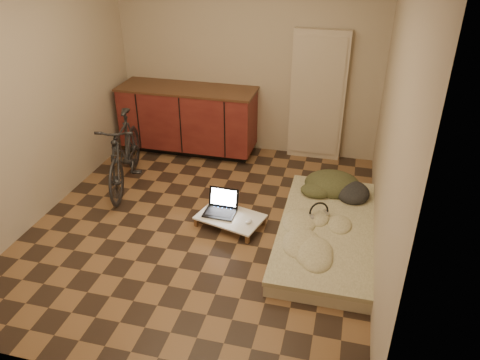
% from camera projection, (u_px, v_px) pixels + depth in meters
% --- Properties ---
extents(room_shell, '(3.50, 4.00, 2.60)m').
position_uv_depth(room_shell, '(198.00, 109.00, 4.37)').
color(room_shell, brown).
rests_on(room_shell, ground).
extents(cabinets, '(1.84, 0.62, 0.91)m').
position_uv_depth(cabinets, '(188.00, 119.00, 6.38)').
color(cabinets, black).
rests_on(cabinets, ground).
extents(appliance_panel, '(0.70, 0.10, 1.70)m').
position_uv_depth(appliance_panel, '(318.00, 97.00, 6.03)').
color(appliance_panel, beige).
rests_on(appliance_panel, ground).
extents(bicycle, '(0.78, 1.57, 0.97)m').
position_uv_depth(bicycle, '(124.00, 149.00, 5.51)').
color(bicycle, black).
rests_on(bicycle, ground).
extents(futon, '(0.95, 1.96, 0.17)m').
position_uv_depth(futon, '(327.00, 232.00, 4.72)').
color(futon, beige).
rests_on(futon, ground).
extents(clothing_pile, '(0.67, 0.56, 0.27)m').
position_uv_depth(clothing_pile, '(338.00, 180.00, 5.23)').
color(clothing_pile, '#3A3D23').
rests_on(clothing_pile, futon).
extents(headphones, '(0.31, 0.31, 0.16)m').
position_uv_depth(headphones, '(319.00, 211.00, 4.77)').
color(headphones, black).
rests_on(headphones, futon).
extents(lap_desk, '(0.76, 0.59, 0.11)m').
position_uv_depth(lap_desk, '(230.00, 217.00, 4.94)').
color(lap_desk, brown).
rests_on(lap_desk, ground).
extents(laptop, '(0.34, 0.31, 0.23)m').
position_uv_depth(laptop, '(221.00, 207.00, 4.99)').
color(laptop, black).
rests_on(laptop, lap_desk).
extents(mouse, '(0.08, 0.10, 0.03)m').
position_uv_depth(mouse, '(249.00, 222.00, 4.81)').
color(mouse, silver).
rests_on(mouse, lap_desk).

